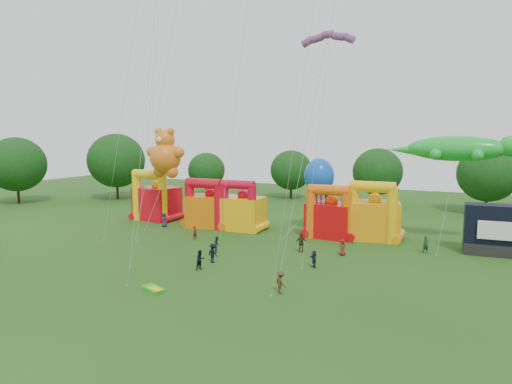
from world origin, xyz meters
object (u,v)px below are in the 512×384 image
at_px(bouncy_castle_2, 242,211).
at_px(gecko_kite, 452,172).
at_px(stage_trailer, 507,231).
at_px(octopus_kite, 310,199).
at_px(spectator_0, 164,220).
at_px(teddy_bear_kite, 163,167).
at_px(spectator_4, 301,243).
at_px(bouncy_castle_0, 156,201).

xyz_separation_m(bouncy_castle_2, gecko_kite, (23.74, 1.60, 5.46)).
xyz_separation_m(stage_trailer, octopus_kite, (-20.73, 1.81, 1.78)).
height_order(stage_trailer, spectator_0, stage_trailer).
bearing_deg(spectator_0, stage_trailer, 12.65).
bearing_deg(octopus_kite, stage_trailer, -5.00).
bearing_deg(teddy_bear_kite, octopus_kite, 14.80).
bearing_deg(bouncy_castle_2, spectator_4, -35.70).
bearing_deg(bouncy_castle_2, gecko_kite, 3.84).
bearing_deg(spectator_0, bouncy_castle_0, 146.24).
relative_size(stage_trailer, spectator_0, 4.15).
bearing_deg(octopus_kite, gecko_kite, -0.71).
bearing_deg(bouncy_castle_0, gecko_kite, 0.40).
relative_size(teddy_bear_kite, gecko_kite, 0.97).
height_order(gecko_kite, spectator_4, gecko_kite).
xyz_separation_m(teddy_bear_kite, spectator_4, (19.96, -4.46, -6.76)).
height_order(stage_trailer, octopus_kite, octopus_kite).
height_order(stage_trailer, gecko_kite, gecko_kite).
bearing_deg(gecko_kite, stage_trailer, -17.35).
height_order(bouncy_castle_0, teddy_bear_kite, teddy_bear_kite).
relative_size(stage_trailer, teddy_bear_kite, 0.61).
distance_m(stage_trailer, gecko_kite, 7.72).
xyz_separation_m(bouncy_castle_2, spectator_4, (10.29, -7.39, -1.44)).
bearing_deg(bouncy_castle_0, spectator_4, -19.67).
relative_size(octopus_kite, spectator_4, 4.87).
relative_size(teddy_bear_kite, octopus_kite, 1.35).
relative_size(spectator_0, spectator_4, 0.97).
relative_size(bouncy_castle_0, octopus_kite, 0.75).
xyz_separation_m(bouncy_castle_0, stage_trailer, (43.06, -1.36, -0.29)).
bearing_deg(stage_trailer, spectator_4, -158.44).
relative_size(bouncy_castle_2, teddy_bear_kite, 0.50).
height_order(bouncy_castle_0, stage_trailer, bouncy_castle_0).
distance_m(spectator_0, spectator_4, 20.78).
bearing_deg(bouncy_castle_2, spectator_0, -165.60).
xyz_separation_m(octopus_kite, spectator_4, (2.08, -9.18, -3.21)).
distance_m(gecko_kite, spectator_0, 34.62).
height_order(gecko_kite, octopus_kite, gecko_kite).
distance_m(stage_trailer, octopus_kite, 20.89).
xyz_separation_m(bouncy_castle_0, bouncy_castle_2, (14.13, -1.33, -0.27)).
bearing_deg(bouncy_castle_2, bouncy_castle_0, 174.61).
distance_m(teddy_bear_kite, octopus_kite, 18.83).
relative_size(bouncy_castle_2, spectator_0, 3.38).
xyz_separation_m(bouncy_castle_2, stage_trailer, (28.94, -0.03, -0.02)).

